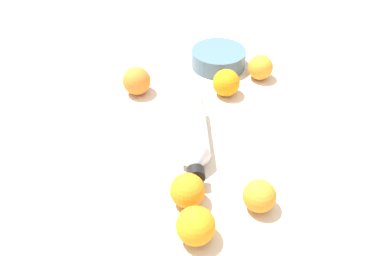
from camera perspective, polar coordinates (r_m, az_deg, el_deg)
ground_plane at (r=0.96m, az=0.61°, el=0.85°), size 2.40×2.40×0.00m
water_bottle at (r=0.87m, az=0.08°, el=-0.94°), size 0.22×0.20×0.07m
orange_0 at (r=1.04m, az=4.96°, el=6.51°), size 0.07×0.07×0.07m
orange_1 at (r=1.05m, az=-7.98°, el=6.74°), size 0.07×0.07×0.07m
orange_2 at (r=1.12m, az=9.83°, el=8.63°), size 0.07×0.07×0.07m
orange_3 at (r=0.76m, az=-0.65°, el=-9.00°), size 0.07×0.07×0.07m
orange_4 at (r=0.76m, az=9.71°, el=-9.65°), size 0.06×0.06×0.06m
orange_5 at (r=0.71m, az=0.54°, el=-13.93°), size 0.07×0.07×0.07m
ceramic_bowl at (r=1.16m, az=3.84°, el=10.01°), size 0.16×0.16×0.05m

